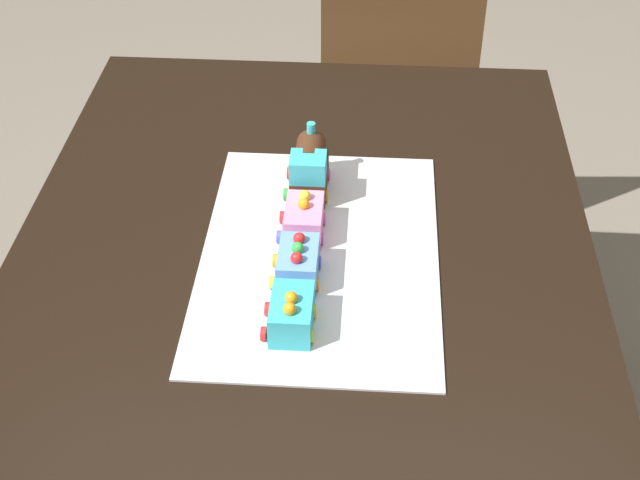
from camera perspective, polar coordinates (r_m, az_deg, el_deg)
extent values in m
cube|color=black|center=(1.55, -1.19, -1.66)|extent=(1.40, 1.00, 0.03)
cube|color=black|center=(2.35, -10.55, 2.08)|extent=(0.07, 0.07, 0.71)
cube|color=black|center=(2.30, 11.23, 1.22)|extent=(0.07, 0.07, 0.71)
cube|color=brown|center=(2.62, 4.49, 9.11)|extent=(0.42, 0.42, 0.04)
cube|color=brown|center=(2.36, 5.03, 11.58)|extent=(0.06, 0.40, 0.40)
cube|color=brown|center=(2.90, 7.44, 6.77)|extent=(0.04, 0.04, 0.42)
cube|color=brown|center=(2.88, 0.66, 6.83)|extent=(0.04, 0.04, 0.42)
cube|color=brown|center=(2.62, 8.18, 2.81)|extent=(0.04, 0.04, 0.42)
cube|color=brown|center=(2.59, 0.71, 2.85)|extent=(0.04, 0.04, 0.42)
cube|color=silver|center=(1.55, 0.00, -0.92)|extent=(0.60, 0.40, 0.00)
cube|color=#472816|center=(1.68, -0.82, 3.89)|extent=(0.12, 0.06, 0.05)
cylinder|color=#472816|center=(1.67, -0.79, 5.43)|extent=(0.07, 0.05, 0.05)
cube|color=#38B7C6|center=(1.63, -0.92, 4.56)|extent=(0.06, 0.06, 0.04)
cylinder|color=#38B7C6|center=(1.68, -0.72, 6.85)|extent=(0.02, 0.02, 0.03)
sphere|color=#F4EFCC|center=(1.74, -0.64, 5.38)|extent=(0.02, 0.02, 0.02)
cylinder|color=red|center=(1.72, -1.92, 4.19)|extent=(0.02, 0.01, 0.02)
cylinder|color=green|center=(1.67, -2.14, 2.85)|extent=(0.02, 0.01, 0.02)
cylinder|color=#D84CB2|center=(1.72, 0.48, 4.11)|extent=(0.02, 0.01, 0.02)
cylinder|color=orange|center=(1.66, 0.34, 2.76)|extent=(0.02, 0.01, 0.02)
cube|color=pink|center=(1.58, -1.18, 1.26)|extent=(0.10, 0.06, 0.06)
cylinder|color=red|center=(1.61, -2.37, 1.42)|extent=(0.02, 0.01, 0.02)
cylinder|color=#4C59D8|center=(1.57, -2.56, 0.21)|extent=(0.02, 0.01, 0.02)
cylinder|color=#D84CB2|center=(1.61, 0.19, 1.32)|extent=(0.02, 0.01, 0.02)
cylinder|color=#D84CB2|center=(1.56, 0.06, 0.10)|extent=(0.02, 0.01, 0.02)
sphere|color=orange|center=(1.56, -1.20, 2.25)|extent=(0.02, 0.02, 0.02)
sphere|color=yellow|center=(1.58, -1.12, 2.79)|extent=(0.02, 0.02, 0.02)
cube|color=#669EEA|center=(1.49, -1.55, -1.51)|extent=(0.10, 0.06, 0.06)
cylinder|color=orange|center=(1.52, -2.80, -1.27)|extent=(0.02, 0.01, 0.02)
cylinder|color=yellow|center=(1.48, -3.02, -2.64)|extent=(0.02, 0.01, 0.02)
cylinder|color=#4C59D8|center=(1.52, -0.09, -1.39)|extent=(0.02, 0.01, 0.02)
cylinder|color=orange|center=(1.47, -0.24, -2.76)|extent=(0.02, 0.01, 0.02)
sphere|color=red|center=(1.45, -1.66, -1.12)|extent=(0.02, 0.02, 0.02)
sphere|color=red|center=(1.48, -1.49, 0.11)|extent=(0.02, 0.02, 0.02)
sphere|color=green|center=(1.46, -1.57, -0.50)|extent=(0.02, 0.02, 0.02)
cube|color=#38B7C6|center=(1.40, -1.97, -4.63)|extent=(0.10, 0.06, 0.06)
cylinder|color=red|center=(1.43, -3.29, -4.30)|extent=(0.02, 0.01, 0.02)
cylinder|color=red|center=(1.39, -3.54, -5.84)|extent=(0.02, 0.01, 0.02)
cylinder|color=yellow|center=(1.43, -0.41, -4.44)|extent=(0.02, 0.01, 0.02)
cylinder|color=yellow|center=(1.39, -0.57, -5.99)|extent=(0.02, 0.01, 0.02)
sphere|color=orange|center=(1.36, -2.10, -4.32)|extent=(0.02, 0.02, 0.02)
sphere|color=orange|center=(1.38, -2.00, -3.61)|extent=(0.02, 0.02, 0.02)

